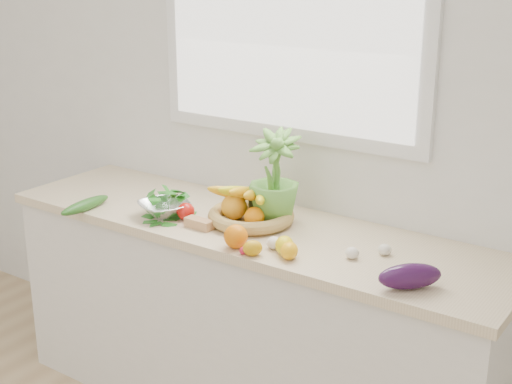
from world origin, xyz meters
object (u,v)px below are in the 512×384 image
Objects in this scene: eggplant at (410,276)px; fruit_basket at (250,211)px; colander_with_spinach at (164,204)px; apple at (186,211)px; potted_herb at (274,176)px; cucumber at (85,205)px.

eggplant is 0.82m from fruit_basket.
eggplant is 1.13m from colander_with_spinach.
colander_with_spinach is at bearing 177.12° from eggplant.
potted_herb reaches higher than apple.
eggplant is at bearing -14.66° from fruit_basket.
apple is at bearing -151.74° from potted_herb.
apple is 0.34× the size of eggplant.
potted_herb is at bearing 23.96° from cucumber.
eggplant is at bearing -4.50° from apple.
eggplant is at bearing -2.88° from colander_with_spinach.
colander_with_spinach is at bearing -156.21° from fruit_basket.
cucumber is at bearing -156.91° from fruit_basket.
eggplant is at bearing 3.15° from cucumber.
eggplant is 1.47m from cucumber.
potted_herb is at bearing 30.42° from fruit_basket.
fruit_basket is 1.44× the size of colander_with_spinach.
apple is at bearing 20.50° from cucumber.
apple is 1.04m from eggplant.
fruit_basket is (-0.08, -0.05, -0.15)m from potted_herb.
cucumber is at bearing -156.04° from potted_herb.
apple is 0.27× the size of cucumber.
cucumber is (-0.43, -0.16, -0.01)m from apple.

